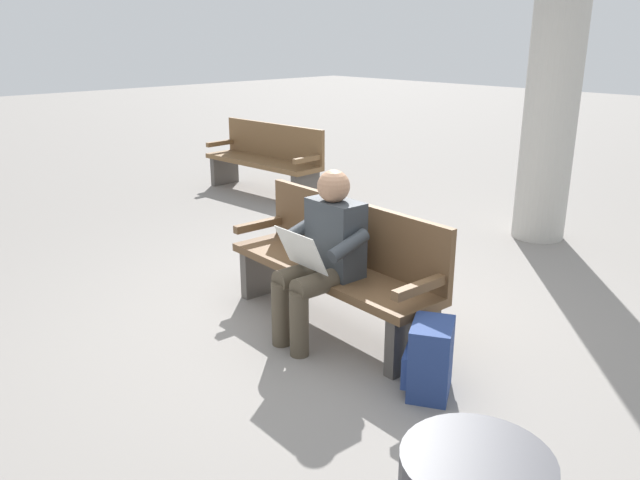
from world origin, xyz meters
TOP-DOWN VIEW (x-y plane):
  - ground_plane at (0.00, 0.00)m, footprint 40.00×40.00m
  - bench_near at (-0.00, -0.07)m, footprint 1.83×0.59m
  - person_seated at (-0.10, 0.17)m, footprint 0.59×0.59m
  - backpack at (-1.05, 0.22)m, footprint 0.37×0.39m
  - bench_far at (3.47, -2.24)m, footprint 1.82×0.57m
  - support_pillar at (0.00, -3.05)m, footprint 0.52×0.52m

SIDE VIEW (x-z plane):
  - ground_plane at x=0.00m, z-range 0.00..0.00m
  - backpack at x=-1.05m, z-range 0.00..0.45m
  - bench_near at x=0.00m, z-range 0.01..0.91m
  - bench_far at x=3.47m, z-range 0.01..0.91m
  - person_seated at x=-0.10m, z-range 0.04..1.22m
  - support_pillar at x=0.00m, z-range 0.00..3.85m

